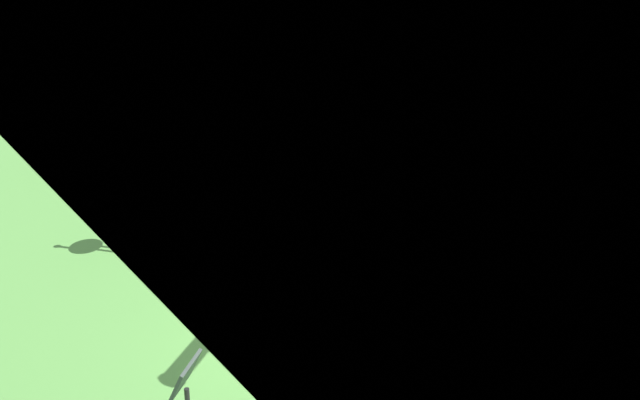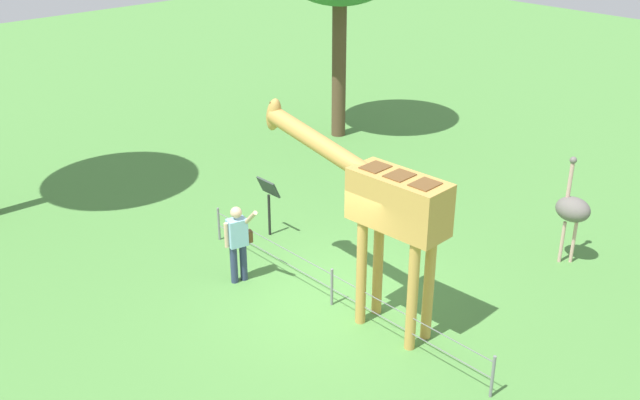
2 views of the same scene
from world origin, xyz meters
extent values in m
plane|color=#4C843D|center=(0.00, 0.00, 0.00)|extent=(60.00, 60.00, 0.00)
cylinder|color=#C69347|center=(-0.74, 0.19, 1.00)|extent=(0.18, 0.18, 2.00)
cylinder|color=#C69347|center=(-0.72, -0.25, 1.00)|extent=(0.18, 0.18, 2.00)
cylinder|color=#C69347|center=(-1.84, 0.13, 1.00)|extent=(0.18, 0.18, 2.00)
cylinder|color=#C69347|center=(-1.82, -0.31, 1.00)|extent=(0.18, 0.18, 2.00)
cube|color=#C69347|center=(-1.28, -0.06, 2.45)|extent=(1.73, 0.78, 0.90)
cube|color=brown|center=(-0.78, -0.03, 2.91)|extent=(0.38, 0.46, 0.02)
cube|color=brown|center=(-1.28, -0.06, 2.91)|extent=(0.38, 0.46, 0.02)
cube|color=brown|center=(-1.78, -0.08, 2.91)|extent=(0.38, 0.46, 0.02)
cylinder|color=#C69347|center=(0.48, 0.03, 2.98)|extent=(2.42, 0.44, 0.84)
ellipsoid|color=#C69347|center=(1.65, 0.09, 3.24)|extent=(0.43, 0.28, 0.69)
cylinder|color=brown|center=(1.65, 0.15, 3.42)|extent=(0.05, 0.05, 0.14)
cylinder|color=brown|center=(1.65, 0.03, 3.42)|extent=(0.05, 0.05, 0.14)
cylinder|color=navy|center=(1.82, 0.81, 0.39)|extent=(0.14, 0.14, 0.78)
cylinder|color=navy|center=(1.86, 1.00, 0.39)|extent=(0.14, 0.14, 0.78)
cube|color=#8CBFE0|center=(1.84, 0.90, 1.06)|extent=(0.31, 0.40, 0.55)
sphere|color=#D8AD8C|center=(1.84, 0.90, 1.47)|extent=(0.22, 0.22, 0.22)
cylinder|color=#D8AD8C|center=(1.50, 0.81, 1.46)|extent=(0.47, 0.18, 0.42)
cylinder|color=#D8AD8C|center=(1.89, 1.12, 1.05)|extent=(0.08, 0.08, 0.50)
cube|color=brown|center=(1.84, 0.68, 0.88)|extent=(0.16, 0.22, 0.24)
cylinder|color=black|center=(-7.46, -5.40, 0.47)|extent=(0.12, 0.12, 0.95)
cylinder|color=black|center=(-7.71, -5.22, 0.47)|extent=(0.12, 0.12, 0.95)
cylinder|color=black|center=(-6.99, -4.75, 0.47)|extent=(0.12, 0.12, 0.95)
cylinder|color=black|center=(-7.24, -4.58, 0.47)|extent=(0.12, 0.12, 0.95)
cube|color=silver|center=(-7.05, -4.57, 1.25)|extent=(0.46, 0.40, 0.60)
cube|color=black|center=(-7.15, -4.71, 1.25)|extent=(0.46, 0.40, 0.60)
cube|color=silver|center=(-7.25, -4.85, 1.25)|extent=(0.46, 0.40, 0.60)
cube|color=black|center=(-7.35, -4.99, 1.25)|extent=(0.46, 0.40, 0.60)
cube|color=silver|center=(-7.45, -5.13, 1.25)|extent=(0.46, 0.40, 0.60)
cube|color=black|center=(-7.55, -5.27, 1.25)|extent=(0.46, 0.40, 0.60)
cube|color=silver|center=(-7.65, -5.41, 1.25)|extent=(0.46, 0.40, 0.60)
cylinder|color=silver|center=(-7.79, -5.60, 1.40)|extent=(0.42, 0.48, 0.47)
ellipsoid|color=black|center=(-7.94, -5.80, 1.55)|extent=(0.38, 0.43, 0.22)
cylinder|color=#CC9E93|center=(-2.00, -4.33, 0.45)|extent=(0.07, 0.07, 0.90)
cylinder|color=#CC9E93|center=(-2.16, -4.49, 0.45)|extent=(0.07, 0.07, 0.90)
ellipsoid|color=#66605B|center=(-2.08, -4.41, 1.18)|extent=(0.70, 0.56, 0.49)
cylinder|color=#CC9E93|center=(-1.93, -4.41, 1.73)|extent=(0.08, 0.08, 0.80)
sphere|color=#66605B|center=(-1.93, -4.41, 2.18)|extent=(0.14, 0.14, 0.14)
cylinder|color=brown|center=(-10.45, -2.54, 1.11)|extent=(0.16, 0.16, 2.22)
cone|color=olive|center=(-10.45, -2.54, 2.71)|extent=(2.78, 2.78, 0.99)
cylinder|color=brown|center=(-7.89, -6.50, 1.07)|extent=(0.16, 0.16, 2.13)
cone|color=#997A4C|center=(-7.89, -6.50, 2.55)|extent=(3.17, 3.17, 0.83)
cube|color=#333D38|center=(2.94, -0.76, 1.13)|extent=(0.56, 0.21, 0.38)
cylinder|color=slate|center=(-3.50, 0.18, 0.38)|extent=(0.05, 0.05, 0.75)
cylinder|color=slate|center=(0.00, 0.18, 0.38)|extent=(0.05, 0.05, 0.75)
cube|color=slate|center=(0.00, 0.18, 0.64)|extent=(7.00, 0.01, 0.01)
cube|color=slate|center=(0.00, 0.18, 0.34)|extent=(7.00, 0.01, 0.01)
camera|label=1|loc=(9.29, 2.26, 5.87)|focal=41.00mm
camera|label=2|loc=(-8.28, 8.15, 7.42)|focal=41.33mm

